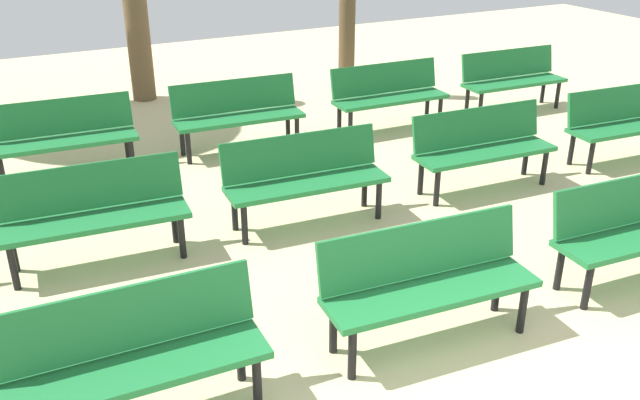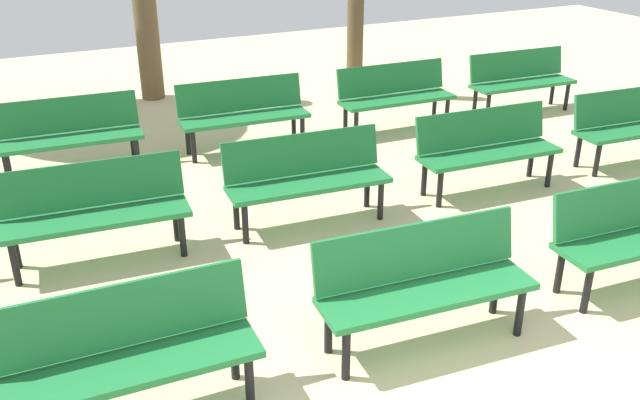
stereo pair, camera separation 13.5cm
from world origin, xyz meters
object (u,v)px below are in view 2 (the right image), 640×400
(bench_r0_c3, at_px, (640,228))
(bench_r1_c2, at_px, (306,174))
(bench_r2_c1, at_px, (69,132))
(bench_r2_c2, at_px, (243,111))
(bench_r1_c3, at_px, (486,145))
(tree_0, at_px, (356,8))
(bench_r1_c1, at_px, (95,207))
(bench_r0_c1, at_px, (126,350))
(bench_r2_c3, at_px, (395,93))
(bench_r0_c2, at_px, (423,279))
(bench_r1_c4, at_px, (634,122))
(bench_r2_c4, at_px, (521,78))

(bench_r0_c3, height_order, bench_r1_c2, same)
(bench_r2_c1, height_order, bench_r2_c2, same)
(bench_r1_c3, distance_m, bench_r2_c1, 4.69)
(bench_r1_c2, xyz_separation_m, tree_0, (2.60, 3.80, 0.85))
(bench_r1_c2, height_order, bench_r2_c2, same)
(bench_r1_c1, bearing_deg, bench_r0_c1, -90.01)
(bench_r1_c3, xyz_separation_m, bench_r2_c3, (0.19, 2.19, 0.00))
(bench_r0_c2, xyz_separation_m, bench_r1_c3, (2.16, 2.03, 0.00))
(bench_r2_c2, bearing_deg, bench_r1_c4, -27.64)
(bench_r1_c1, distance_m, bench_r1_c4, 6.19)
(bench_r2_c1, bearing_deg, bench_r1_c1, -88.41)
(bench_r1_c3, height_order, bench_r2_c2, same)
(bench_r0_c3, xyz_separation_m, bench_r1_c4, (2.20, 2.02, 0.00))
(bench_r1_c1, relative_size, bench_r1_c3, 1.00)
(bench_r0_c3, relative_size, bench_r2_c3, 1.01)
(bench_r1_c3, height_order, bench_r2_c4, same)
(bench_r2_c3, bearing_deg, bench_r1_c4, -48.32)
(bench_r0_c1, height_order, bench_r1_c3, same)
(bench_r0_c2, xyz_separation_m, tree_0, (2.67, 5.95, 0.85))
(bench_r1_c2, xyz_separation_m, bench_r1_c4, (4.20, -0.23, 0.00))
(bench_r1_c3, bearing_deg, bench_r2_c4, 46.26)
(bench_r2_c2, height_order, tree_0, tree_0)
(bench_r1_c4, height_order, bench_r2_c3, same)
(bench_r2_c1, height_order, tree_0, tree_0)
(bench_r1_c2, distance_m, tree_0, 4.69)
(bench_r1_c3, relative_size, tree_0, 0.60)
(bench_r1_c3, bearing_deg, bench_r2_c2, 133.29)
(bench_r0_c1, height_order, bench_r1_c2, same)
(bench_r0_c3, bearing_deg, bench_r1_c2, 135.60)
(bench_r0_c1, height_order, bench_r2_c1, same)
(bench_r1_c4, xyz_separation_m, tree_0, (-1.59, 4.03, 0.85))
(bench_r0_c2, xyz_separation_m, bench_r1_c4, (4.27, 1.92, 0.00))
(bench_r0_c1, height_order, bench_r1_c1, same)
(bench_r0_c1, relative_size, bench_r1_c2, 0.99)
(bench_r0_c2, distance_m, tree_0, 6.58)
(bench_r2_c1, bearing_deg, bench_r0_c1, -89.73)
(bench_r0_c1, bearing_deg, bench_r1_c2, 45.45)
(bench_r1_c2, bearing_deg, tree_0, 60.00)
(bench_r2_c4, bearing_deg, bench_r1_c2, -152.82)
(bench_r1_c1, bearing_deg, bench_r2_c2, 48.95)
(bench_r1_c3, distance_m, bench_r2_c2, 3.03)
(bench_r1_c3, height_order, bench_r1_c4, same)
(bench_r2_c2, relative_size, bench_r2_c4, 1.00)
(bench_r0_c1, xyz_separation_m, bench_r0_c2, (2.09, -0.10, 0.00))
(bench_r1_c1, bearing_deg, bench_r1_c4, 1.36)
(bench_r1_c1, distance_m, bench_r2_c2, 3.00)
(bench_r2_c2, relative_size, tree_0, 0.60)
(bench_r0_c3, bearing_deg, bench_r1_c1, 153.20)
(bench_r1_c3, bearing_deg, bench_r2_c1, 152.21)
(bench_r1_c1, height_order, bench_r2_c2, same)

